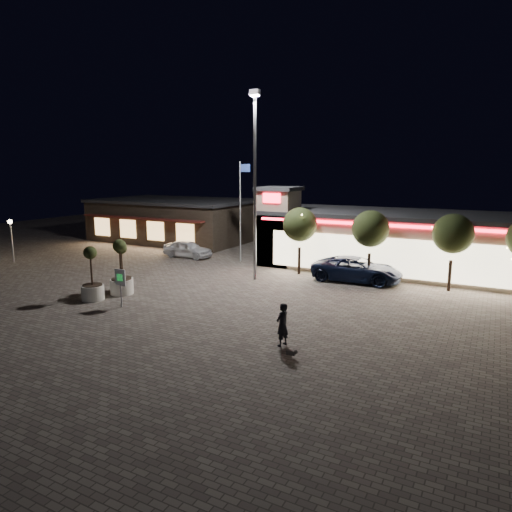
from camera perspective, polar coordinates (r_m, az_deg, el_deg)
The scene contains 17 objects.
ground at distance 25.89m, azimuth -12.55°, elevation -6.09°, with size 90.00×90.00×0.00m, color #6C6257.
retail_building at distance 35.58m, azimuth 16.70°, elevation 1.93°, with size 20.40×8.40×6.10m.
restaurant_building at distance 49.42m, azimuth -10.04°, elevation 4.53°, with size 16.40×11.00×4.30m.
floodlight_pole at distance 30.31m, azimuth -0.15°, elevation 10.06°, with size 0.60×0.40×12.38m.
flagpole at distance 36.67m, azimuth -1.85°, elevation 6.62°, with size 0.95×0.10×8.00m.
lamp_post_west at distance 41.43m, azimuth -28.29°, elevation 2.63°, with size 0.36×0.36×3.48m.
string_tree_a at distance 32.39m, azimuth 5.50°, elevation 3.92°, with size 2.42×2.42×4.79m.
string_tree_b at distance 30.85m, azimuth 14.12°, elevation 3.30°, with size 2.42×2.42×4.79m.
string_tree_c at distance 30.06m, azimuth 23.41°, elevation 2.55°, with size 2.42×2.42×4.79m.
pickup_truck at distance 31.26m, azimuth 12.47°, elevation -1.62°, with size 2.73×5.93×1.65m, color black.
white_sedan at distance 39.29m, azimuth -8.56°, elevation 0.90°, with size 1.75×4.35×1.48m, color silver.
pedestrian at distance 19.54m, azimuth 3.31°, elevation -8.56°, with size 0.68×0.45×1.87m, color black.
dog at distance 18.55m, azimuth 4.58°, elevation -11.91°, with size 0.48×0.19×0.26m.
planter_left at distance 29.14m, azimuth -16.34°, elevation -2.46°, with size 1.25×1.25×3.07m.
planter_mid at distance 27.81m, azimuth -19.79°, elevation -3.25°, with size 1.27×1.27×3.13m.
planter_right at distance 28.55m, azimuth -16.49°, elevation -2.56°, with size 1.36×1.36×3.34m.
valet_sign at distance 25.78m, azimuth -16.60°, elevation -2.97°, with size 0.70×0.11×2.11m.
Camera 1 is at (16.28, -18.73, 7.40)m, focal length 32.00 mm.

